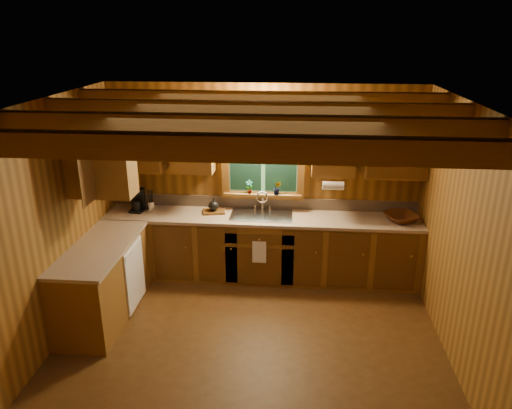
{
  "coord_description": "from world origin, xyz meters",
  "views": [
    {
      "loc": [
        0.47,
        -4.36,
        3.25
      ],
      "look_at": [
        0.0,
        0.8,
        1.35
      ],
      "focal_mm": 33.78,
      "sensor_mm": 36.0,
      "label": 1
    }
  ],
  "objects_px": {
    "coffee_maker": "(137,200)",
    "wicker_basket": "(401,217)",
    "sink": "(261,219)",
    "cutting_board": "(214,211)"
  },
  "relations": [
    {
      "from": "sink",
      "to": "wicker_basket",
      "type": "distance_m",
      "value": 1.82
    },
    {
      "from": "cutting_board",
      "to": "wicker_basket",
      "type": "relative_size",
      "value": 0.73
    },
    {
      "from": "sink",
      "to": "cutting_board",
      "type": "distance_m",
      "value": 0.66
    },
    {
      "from": "coffee_maker",
      "to": "wicker_basket",
      "type": "xyz_separation_m",
      "value": [
        3.52,
        -0.07,
        -0.1
      ]
    },
    {
      "from": "coffee_maker",
      "to": "wicker_basket",
      "type": "height_order",
      "value": "coffee_maker"
    },
    {
      "from": "sink",
      "to": "wicker_basket",
      "type": "bearing_deg",
      "value": -1.09
    },
    {
      "from": "sink",
      "to": "wicker_basket",
      "type": "relative_size",
      "value": 2.0
    },
    {
      "from": "sink",
      "to": "coffee_maker",
      "type": "xyz_separation_m",
      "value": [
        -1.7,
        0.04,
        0.2
      ]
    },
    {
      "from": "cutting_board",
      "to": "wicker_basket",
      "type": "distance_m",
      "value": 2.47
    },
    {
      "from": "wicker_basket",
      "to": "sink",
      "type": "bearing_deg",
      "value": 178.91
    }
  ]
}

